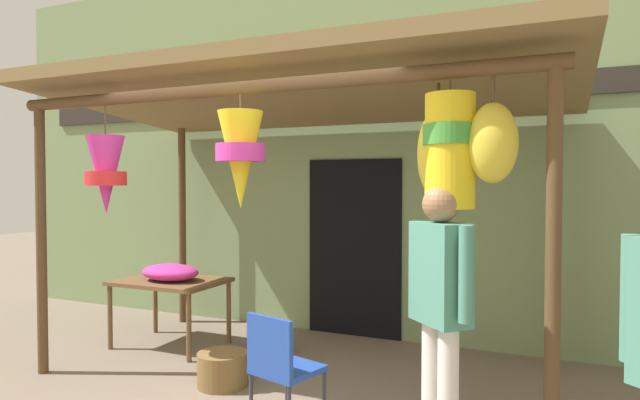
# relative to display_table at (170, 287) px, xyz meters

# --- Properties ---
(shop_facade) EXTENTS (10.06, 0.29, 4.34)m
(shop_facade) POSITION_rel_display_table_xyz_m (1.59, 1.31, 1.53)
(shop_facade) COLOR #7A9360
(shop_facade) RESTS_ON ground_plane
(market_stall_canopy) EXTENTS (4.76, 2.50, 2.72)m
(market_stall_canopy) POSITION_rel_display_table_xyz_m (1.68, -0.30, 1.75)
(market_stall_canopy) COLOR brown
(market_stall_canopy) RESTS_ON ground_plane
(display_table) EXTENTS (1.11, 0.79, 0.71)m
(display_table) POSITION_rel_display_table_xyz_m (0.00, 0.00, 0.00)
(display_table) COLOR brown
(display_table) RESTS_ON ground_plane
(flower_heap_on_table) EXTENTS (0.64, 0.45, 0.17)m
(flower_heap_on_table) POSITION_rel_display_table_xyz_m (0.05, -0.05, 0.17)
(flower_heap_on_table) COLOR #D13399
(flower_heap_on_table) RESTS_ON display_table
(folding_chair) EXTENTS (0.49, 0.49, 0.84)m
(folding_chair) POSITION_rel_display_table_xyz_m (2.04, -1.34, -0.13)
(folding_chair) COLOR #2347A8
(folding_chair) RESTS_ON ground_plane
(wicker_basket_by_table) EXTENTS (0.43, 0.43, 0.28)m
(wicker_basket_by_table) POSITION_rel_display_table_xyz_m (1.15, -0.73, -0.49)
(wicker_basket_by_table) COLOR brown
(wicker_basket_by_table) RESTS_ON ground_plane
(wicker_basket_spare) EXTENTS (0.39, 0.39, 0.30)m
(wicker_basket_spare) POSITION_rel_display_table_xyz_m (1.09, 0.18, -0.48)
(wicker_basket_spare) COLOR brown
(wicker_basket_spare) RESTS_ON ground_plane
(shopper_by_bananas) EXTENTS (0.45, 0.44, 1.72)m
(shopper_by_bananas) POSITION_rel_display_table_xyz_m (3.09, -1.17, 0.39)
(shopper_by_bananas) COLOR silver
(shopper_by_bananas) RESTS_ON ground_plane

